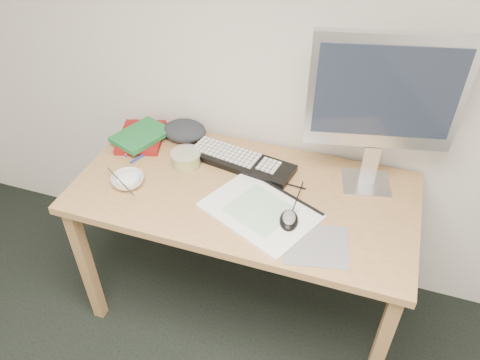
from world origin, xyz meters
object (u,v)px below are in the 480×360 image
(monitor, at_px, (384,98))
(rice_bowl, at_px, (128,181))
(sketchpad, at_px, (260,211))
(desk, at_px, (244,205))
(keyboard, at_px, (241,161))

(monitor, xyz_separation_m, rice_bowl, (-0.94, -0.32, -0.39))
(sketchpad, bearing_deg, desk, 158.48)
(sketchpad, height_order, keyboard, keyboard)
(sketchpad, height_order, monitor, monitor)
(sketchpad, bearing_deg, rice_bowl, -153.65)
(keyboard, bearing_deg, sketchpad, -48.06)
(desk, bearing_deg, keyboard, 112.53)
(desk, bearing_deg, sketchpad, -46.19)
(desk, relative_size, rice_bowl, 10.40)
(desk, distance_m, sketchpad, 0.17)
(desk, relative_size, sketchpad, 3.36)
(sketchpad, relative_size, keyboard, 0.88)
(desk, xyz_separation_m, monitor, (0.47, 0.20, 0.49))
(desk, height_order, sketchpad, sketchpad)
(rice_bowl, bearing_deg, sketchpad, 1.68)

